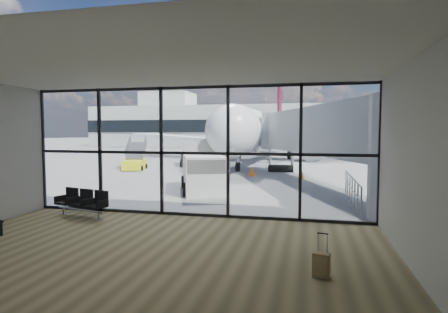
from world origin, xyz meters
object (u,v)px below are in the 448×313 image
at_px(seating_row, 83,201).
at_px(belt_loader, 190,158).
at_px(service_van, 203,173).
at_px(airliner, 265,132).
at_px(suitcase, 321,265).
at_px(mobile_stairs, 135,163).

height_order(seating_row, belt_loader, belt_loader).
relative_size(seating_row, service_van, 0.47).
distance_m(airliner, belt_loader, 12.23).
height_order(seating_row, airliner, airliner).
height_order(seating_row, suitcase, seating_row).
height_order(seating_row, mobile_stairs, mobile_stairs).
bearing_deg(service_van, suitcase, -82.73).
bearing_deg(suitcase, belt_loader, 127.30).
distance_m(service_van, belt_loader, 13.91).
height_order(airliner, belt_loader, airliner).
distance_m(seating_row, mobile_stairs, 16.07).
relative_size(service_van, mobile_stairs, 1.40).
bearing_deg(belt_loader, airliner, 45.72).
xyz_separation_m(airliner, mobile_stairs, (-8.36, -14.83, -2.43)).
height_order(service_van, belt_loader, belt_loader).
bearing_deg(suitcase, mobile_stairs, 138.55).
bearing_deg(service_van, seating_row, -133.98).
bearing_deg(seating_row, airliner, 99.51).
distance_m(seating_row, airliner, 30.16).
distance_m(service_van, mobile_stairs, 12.13).
xyz_separation_m(seating_row, airliner, (2.86, 29.93, 2.42)).
relative_size(belt_loader, mobile_stairs, 1.36).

